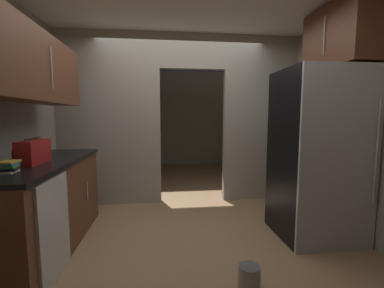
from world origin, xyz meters
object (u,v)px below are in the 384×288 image
Objects in this scene: paint_can at (249,277)px; book_stack at (9,166)px; refrigerator at (317,155)px; boombox at (33,152)px; dishwasher at (55,230)px.

book_stack is at bearing 171.69° from paint_can.
refrigerator is 2.96m from book_stack.
boombox reaches higher than paint_can.
refrigerator is 2.16× the size of dishwasher.
dishwasher is 4.75× the size of paint_can.
dishwasher is 2.16× the size of boombox.
refrigerator is 10.28× the size of paint_can.
boombox is 0.41m from book_stack.
boombox is 2.63× the size of book_stack.
refrigerator is at bearing 2.58° from boombox.
boombox is (-0.31, 0.38, 0.60)m from dishwasher.
boombox reaches higher than dishwasher.
boombox is at bearing 160.19° from paint_can.
dishwasher is at bearing 169.47° from paint_can.
paint_can is (1.56, -0.29, -0.34)m from dishwasher.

